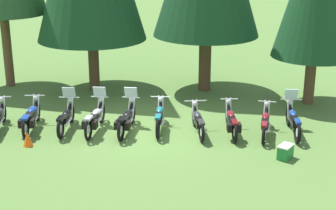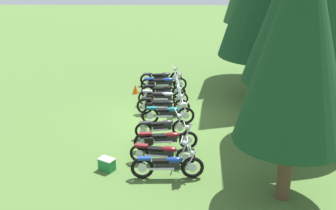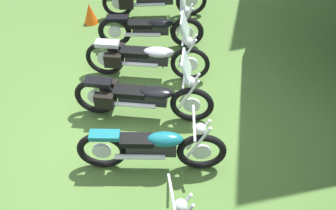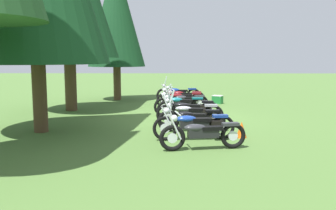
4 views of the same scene
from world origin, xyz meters
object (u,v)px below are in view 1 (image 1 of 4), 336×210
(motorcycle_5, at_px, (159,117))
(motorcycle_1, at_px, (31,117))
(motorcycle_4, at_px, (127,119))
(motorcycle_9, at_px, (293,120))
(motorcycle_6, at_px, (198,121))
(picnic_cooler, at_px, (285,152))
(traffic_cone, at_px, (28,139))
(motorcycle_2, at_px, (66,118))
(motorcycle_8, at_px, (265,123))
(motorcycle_3, at_px, (95,118))
(motorcycle_7, at_px, (232,121))

(motorcycle_5, bearing_deg, motorcycle_1, 92.38)
(motorcycle_4, distance_m, motorcycle_9, 5.58)
(motorcycle_6, relative_size, picnic_cooler, 3.43)
(traffic_cone, bearing_deg, motorcycle_9, 12.21)
(motorcycle_4, xyz_separation_m, picnic_cooler, (5.08, -1.70, -0.26))
(picnic_cooler, bearing_deg, motorcycle_4, 161.53)
(motorcycle_2, bearing_deg, motorcycle_9, -89.57)
(motorcycle_5, xyz_separation_m, motorcycle_6, (1.32, -0.21, -0.03))
(motorcycle_8, relative_size, traffic_cone, 4.73)
(motorcycle_3, distance_m, motorcycle_4, 1.08)
(motorcycle_4, xyz_separation_m, motorcycle_5, (1.08, 0.28, -0.00))
(motorcycle_2, xyz_separation_m, traffic_cone, (-0.83, -1.48, -0.21))
(motorcycle_6, bearing_deg, motorcycle_5, 69.81)
(motorcycle_3, distance_m, motorcycle_7, 4.60)
(motorcycle_7, distance_m, picnic_cooler, 2.45)
(motorcycle_3, bearing_deg, motorcycle_7, -84.48)
(motorcycle_4, relative_size, motorcycle_7, 1.02)
(motorcycle_2, relative_size, motorcycle_3, 0.93)
(motorcycle_1, xyz_separation_m, motorcycle_8, (7.91, 0.23, -0.03))
(motorcycle_1, relative_size, traffic_cone, 5.00)
(motorcycle_8, height_order, picnic_cooler, motorcycle_8)
(motorcycle_2, distance_m, motorcycle_9, 7.66)
(motorcycle_1, xyz_separation_m, picnic_cooler, (8.36, -1.62, -0.25))
(motorcycle_8, bearing_deg, motorcycle_2, 99.00)
(motorcycle_5, relative_size, motorcycle_8, 0.99)
(motorcycle_3, height_order, motorcycle_6, motorcycle_3)
(motorcycle_5, bearing_deg, motorcycle_7, -94.49)
(motorcycle_2, relative_size, traffic_cone, 4.59)
(motorcycle_6, xyz_separation_m, traffic_cone, (-5.32, -1.55, -0.20))
(motorcycle_3, relative_size, picnic_cooler, 3.84)
(motorcycle_8, distance_m, picnic_cooler, 1.92)
(motorcycle_1, bearing_deg, motorcycle_5, -91.47)
(motorcycle_3, bearing_deg, motorcycle_2, 90.36)
(motorcycle_7, bearing_deg, motorcycle_5, 81.43)
(motorcycle_5, xyz_separation_m, traffic_cone, (-4.00, -1.75, -0.23))
(motorcycle_6, height_order, motorcycle_8, motorcycle_6)
(motorcycle_1, relative_size, motorcycle_7, 1.02)
(motorcycle_1, distance_m, motorcycle_7, 6.81)
(motorcycle_2, distance_m, traffic_cone, 1.71)
(motorcycle_1, bearing_deg, motorcycle_6, -94.61)
(motorcycle_1, xyz_separation_m, motorcycle_6, (5.68, 0.15, -0.03))
(motorcycle_9, bearing_deg, motorcycle_6, 92.93)
(traffic_cone, bearing_deg, motorcycle_8, 12.17)
(motorcycle_7, xyz_separation_m, traffic_cone, (-6.44, -1.66, -0.20))
(motorcycle_2, distance_m, motorcycle_7, 5.61)
(motorcycle_2, distance_m, motorcycle_3, 1.01)
(motorcycle_5, bearing_deg, picnic_cooler, -118.57)
(picnic_cooler, distance_m, traffic_cone, 8.00)
(motorcycle_5, height_order, motorcycle_6, motorcycle_5)
(picnic_cooler, bearing_deg, motorcycle_3, 164.88)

